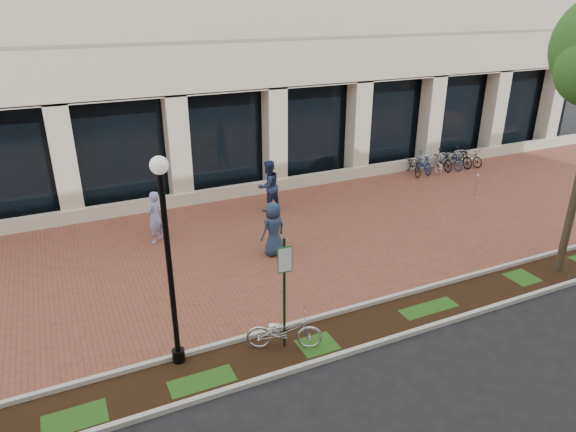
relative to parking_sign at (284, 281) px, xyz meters
name	(u,v)px	position (x,y,z in m)	size (l,w,h in m)	color
ground	(279,242)	(2.15, 5.11, -1.73)	(120.00, 120.00, 0.00)	black
brick_plaza	(279,241)	(2.15, 5.11, -1.72)	(40.00, 9.00, 0.01)	brown
planting_strip	(367,326)	(2.15, -0.14, -1.72)	(40.00, 1.50, 0.01)	black
curb_plaza_side	(351,309)	(2.15, 0.61, -1.67)	(40.00, 0.12, 0.12)	#B6B5AB
curb_street_side	(384,341)	(2.15, -0.89, -1.67)	(40.00, 0.12, 0.12)	#B6B5AB
parking_sign	(284,281)	(0.00, 0.00, 0.00)	(0.34, 0.07, 2.76)	black
lamppost	(168,255)	(-2.34, 0.51, 0.92)	(0.36, 0.36, 4.71)	black
locked_bicycle	(284,331)	(-0.03, -0.04, -1.27)	(0.61, 1.74, 0.91)	silver
pedestrian_left	(155,217)	(-1.50, 6.84, -0.86)	(0.64, 0.42, 1.74)	#93A1DC
pedestrian_mid	(268,186)	(2.90, 7.77, -0.75)	(0.95, 0.74, 1.96)	navy
pedestrian_right	(273,229)	(1.62, 4.36, -0.86)	(0.84, 0.55, 1.73)	navy
bollard	(476,185)	(11.09, 5.62, -1.25)	(0.12, 0.12, 0.94)	silver
bike_rack_cluster	(442,160)	(12.21, 8.99, -1.28)	(4.11, 1.71, 0.95)	black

